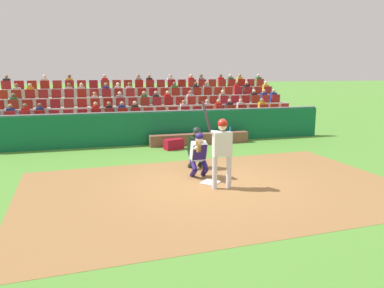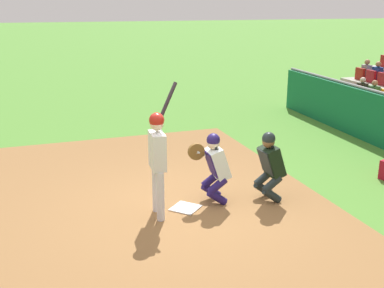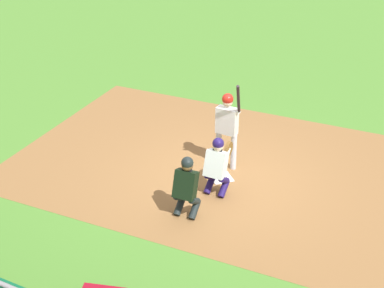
% 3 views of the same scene
% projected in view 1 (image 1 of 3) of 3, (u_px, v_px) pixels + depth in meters
% --- Properties ---
extents(ground_plane, '(160.00, 160.00, 0.00)m').
position_uv_depth(ground_plane, '(210.00, 183.00, 9.94)').
color(ground_plane, '#508C33').
extents(infield_dirt_patch, '(9.97, 6.58, 0.01)m').
position_uv_depth(infield_dirt_patch, '(217.00, 188.00, 9.46)').
color(infield_dirt_patch, olive).
rests_on(infield_dirt_patch, ground_plane).
extents(home_plate_marker, '(0.62, 0.62, 0.02)m').
position_uv_depth(home_plate_marker, '(210.00, 182.00, 9.93)').
color(home_plate_marker, white).
rests_on(home_plate_marker, infield_dirt_patch).
extents(batter_at_plate, '(0.68, 0.58, 2.21)m').
position_uv_depth(batter_at_plate, '(222.00, 145.00, 9.27)').
color(batter_at_plate, silver).
rests_on(batter_at_plate, ground_plane).
extents(catcher_crouching, '(0.46, 0.72, 1.31)m').
position_uv_depth(catcher_crouching, '(199.00, 152.00, 10.30)').
color(catcher_crouching, '#221657').
rests_on(catcher_crouching, ground_plane).
extents(home_plate_umpire, '(0.48, 0.48, 1.31)m').
position_uv_depth(home_plate_umpire, '(196.00, 146.00, 11.28)').
color(home_plate_umpire, '#1E2728').
rests_on(home_plate_umpire, ground_plane).
extents(dugout_wall, '(13.85, 0.24, 1.36)m').
position_uv_depth(dugout_wall, '(166.00, 128.00, 15.20)').
color(dugout_wall, '#0F6138').
rests_on(dugout_wall, ground_plane).
extents(dugout_bench, '(4.11, 0.40, 0.44)m').
position_uv_depth(dugout_bench, '(200.00, 139.00, 15.10)').
color(dugout_bench, brown).
rests_on(dugout_bench, ground_plane).
extents(water_bottle_on_bench, '(0.07, 0.07, 0.22)m').
position_uv_depth(water_bottle_on_bench, '(230.00, 129.00, 15.35)').
color(water_bottle_on_bench, blue).
rests_on(water_bottle_on_bench, dugout_bench).
extents(equipment_duffel_bag, '(0.78, 0.55, 0.39)m').
position_uv_depth(equipment_duffel_bag, '(174.00, 144.00, 14.11)').
color(equipment_duffel_bag, maroon).
rests_on(equipment_duffel_bag, ground_plane).
extents(bleacher_stand, '(15.14, 5.02, 2.74)m').
position_uv_depth(bleacher_stand, '(149.00, 113.00, 19.43)').
color(bleacher_stand, '#A1A593').
rests_on(bleacher_stand, ground_plane).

